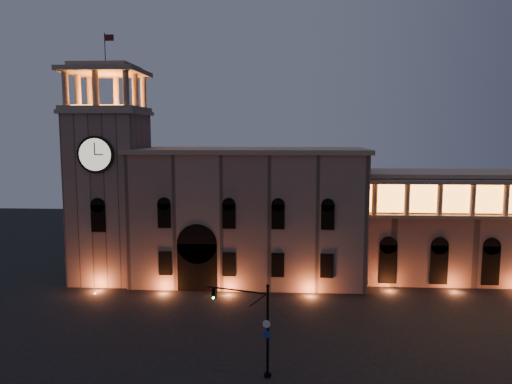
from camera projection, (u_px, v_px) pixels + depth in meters
The scene contains 5 objects.
ground at pixel (254, 348), 45.99m from camera, with size 160.00×160.00×0.00m, color black.
government_building at pixel (248, 214), 66.78m from camera, with size 30.80×12.80×17.60m.
clock_tower at pixel (110, 187), 66.42m from camera, with size 9.80×9.80×32.40m.
colonnade_wing at pixel (502, 225), 67.01m from camera, with size 40.60×11.50×14.50m.
traffic_light at pixel (257, 327), 40.41m from camera, with size 5.43×1.93×7.74m.
Camera 1 is at (2.71, -43.83, 19.83)m, focal length 35.00 mm.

